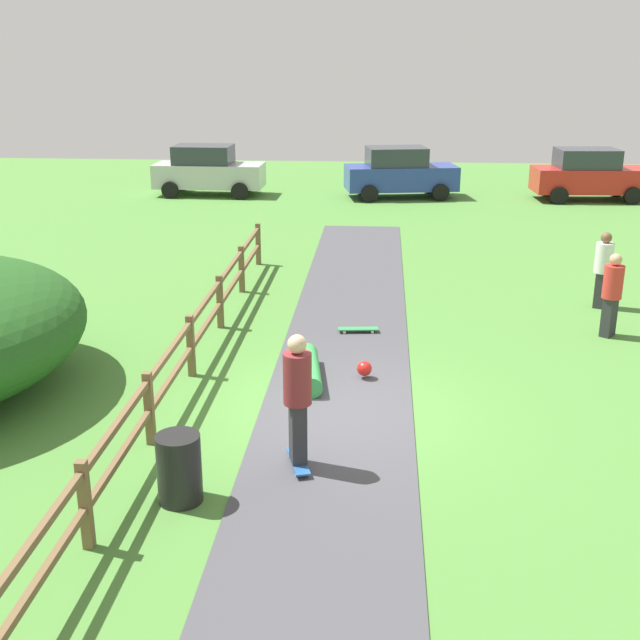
{
  "coord_description": "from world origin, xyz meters",
  "views": [
    {
      "loc": [
        0.64,
        -11.51,
        5.39
      ],
      "look_at": [
        -0.38,
        1.52,
        1.0
      ],
      "focal_mm": 45.14,
      "sensor_mm": 36.0,
      "label": 1
    }
  ],
  "objects_px": {
    "bystander_red": "(612,291)",
    "bystander_white": "(603,266)",
    "parked_car_blue": "(400,173)",
    "trash_bin": "(179,468)",
    "skater_riding": "(298,394)",
    "skateboard_loose": "(358,329)",
    "parked_car_red": "(589,175)",
    "skater_fallen": "(314,370)",
    "parked_car_silver": "(208,170)"
  },
  "relations": [
    {
      "from": "bystander_white",
      "to": "parked_car_blue",
      "type": "distance_m",
      "value": 14.3
    },
    {
      "from": "parked_car_silver",
      "to": "skater_riding",
      "type": "bearing_deg",
      "value": -74.91
    },
    {
      "from": "bystander_red",
      "to": "bystander_white",
      "type": "bearing_deg",
      "value": 80.93
    },
    {
      "from": "parked_car_silver",
      "to": "trash_bin",
      "type": "bearing_deg",
      "value": -78.91
    },
    {
      "from": "parked_car_silver",
      "to": "parked_car_red",
      "type": "height_order",
      "value": "same"
    },
    {
      "from": "skater_fallen",
      "to": "parked_car_blue",
      "type": "height_order",
      "value": "parked_car_blue"
    },
    {
      "from": "bystander_red",
      "to": "parked_car_blue",
      "type": "xyz_separation_m",
      "value": [
        -3.89,
        15.6,
        0.04
      ]
    },
    {
      "from": "bystander_red",
      "to": "parked_car_red",
      "type": "height_order",
      "value": "parked_car_red"
    },
    {
      "from": "skater_riding",
      "to": "bystander_white",
      "type": "height_order",
      "value": "skater_riding"
    },
    {
      "from": "bystander_red",
      "to": "skater_fallen",
      "type": "bearing_deg",
      "value": -154.13
    },
    {
      "from": "bystander_white",
      "to": "parked_car_red",
      "type": "relative_size",
      "value": 0.39
    },
    {
      "from": "skater_riding",
      "to": "parked_car_silver",
      "type": "distance_m",
      "value": 22.14
    },
    {
      "from": "skateboard_loose",
      "to": "parked_car_blue",
      "type": "distance_m",
      "value": 15.89
    },
    {
      "from": "trash_bin",
      "to": "parked_car_red",
      "type": "distance_m",
      "value": 24.54
    },
    {
      "from": "skateboard_loose",
      "to": "parked_car_blue",
      "type": "xyz_separation_m",
      "value": [
        1.05,
        15.83,
        0.87
      ]
    },
    {
      "from": "skater_riding",
      "to": "bystander_white",
      "type": "distance_m",
      "value": 9.68
    },
    {
      "from": "skater_fallen",
      "to": "parked_car_red",
      "type": "bearing_deg",
      "value": 64.29
    },
    {
      "from": "skater_riding",
      "to": "parked_car_red",
      "type": "height_order",
      "value": "parked_car_red"
    },
    {
      "from": "parked_car_silver",
      "to": "parked_car_blue",
      "type": "bearing_deg",
      "value": -0.08
    },
    {
      "from": "trash_bin",
      "to": "bystander_red",
      "type": "xyz_separation_m",
      "value": [
        6.96,
        6.73,
        0.47
      ]
    },
    {
      "from": "bystander_white",
      "to": "parked_car_blue",
      "type": "height_order",
      "value": "parked_car_blue"
    },
    {
      "from": "trash_bin",
      "to": "skateboard_loose",
      "type": "height_order",
      "value": "trash_bin"
    },
    {
      "from": "skateboard_loose",
      "to": "bystander_white",
      "type": "relative_size",
      "value": 0.49
    },
    {
      "from": "trash_bin",
      "to": "bystander_red",
      "type": "height_order",
      "value": "bystander_red"
    },
    {
      "from": "skateboard_loose",
      "to": "bystander_red",
      "type": "distance_m",
      "value": 5.02
    },
    {
      "from": "bystander_red",
      "to": "bystander_white",
      "type": "xyz_separation_m",
      "value": [
        0.31,
        1.92,
        0.0
      ]
    },
    {
      "from": "parked_car_blue",
      "to": "bystander_white",
      "type": "bearing_deg",
      "value": -72.93
    },
    {
      "from": "skateboard_loose",
      "to": "parked_car_blue",
      "type": "height_order",
      "value": "parked_car_blue"
    },
    {
      "from": "trash_bin",
      "to": "bystander_red",
      "type": "distance_m",
      "value": 9.69
    },
    {
      "from": "bystander_white",
      "to": "bystander_red",
      "type": "bearing_deg",
      "value": -99.07
    },
    {
      "from": "skater_riding",
      "to": "bystander_red",
      "type": "height_order",
      "value": "skater_riding"
    },
    {
      "from": "trash_bin",
      "to": "skateboard_loose",
      "type": "bearing_deg",
      "value": 72.76
    },
    {
      "from": "bystander_red",
      "to": "bystander_white",
      "type": "distance_m",
      "value": 1.95
    },
    {
      "from": "skateboard_loose",
      "to": "parked_car_red",
      "type": "distance_m",
      "value": 17.83
    },
    {
      "from": "parked_car_red",
      "to": "skateboard_loose",
      "type": "bearing_deg",
      "value": -117.22
    },
    {
      "from": "skater_fallen",
      "to": "parked_car_silver",
      "type": "relative_size",
      "value": 0.4
    },
    {
      "from": "trash_bin",
      "to": "parked_car_red",
      "type": "height_order",
      "value": "parked_car_red"
    },
    {
      "from": "skater_fallen",
      "to": "bystander_red",
      "type": "distance_m",
      "value": 6.29
    },
    {
      "from": "trash_bin",
      "to": "parked_car_blue",
      "type": "bearing_deg",
      "value": 82.17
    },
    {
      "from": "skateboard_loose",
      "to": "trash_bin",
      "type": "bearing_deg",
      "value": -107.24
    },
    {
      "from": "skater_fallen",
      "to": "parked_car_blue",
      "type": "xyz_separation_m",
      "value": [
        1.73,
        18.33,
        0.76
      ]
    },
    {
      "from": "bystander_red",
      "to": "parked_car_red",
      "type": "distance_m",
      "value": 15.93
    },
    {
      "from": "trash_bin",
      "to": "parked_car_silver",
      "type": "relative_size",
      "value": 0.21
    },
    {
      "from": "skater_riding",
      "to": "bystander_red",
      "type": "relative_size",
      "value": 1.13
    },
    {
      "from": "skateboard_loose",
      "to": "bystander_red",
      "type": "xyz_separation_m",
      "value": [
        4.94,
        0.23,
        0.83
      ]
    },
    {
      "from": "skater_riding",
      "to": "parked_car_blue",
      "type": "bearing_deg",
      "value": 85.49
    },
    {
      "from": "parked_car_silver",
      "to": "bystander_red",
      "type": "bearing_deg",
      "value": -54.0
    },
    {
      "from": "parked_car_red",
      "to": "bystander_white",
      "type": "bearing_deg",
      "value": -101.95
    },
    {
      "from": "trash_bin",
      "to": "parked_car_blue",
      "type": "height_order",
      "value": "parked_car_blue"
    },
    {
      "from": "bystander_red",
      "to": "parked_car_silver",
      "type": "distance_m",
      "value": 19.29
    }
  ]
}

